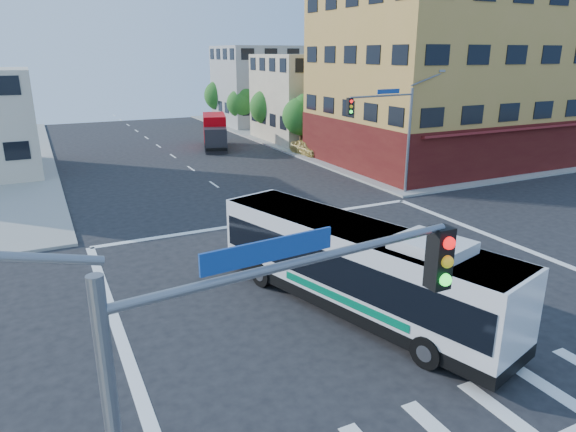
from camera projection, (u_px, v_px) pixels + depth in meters
name	position (u px, v px, depth m)	size (l,w,h in m)	color
ground	(361.00, 286.00, 21.00)	(120.00, 120.00, 0.00)	black
sidewalk_ne	(436.00, 127.00, 65.62)	(50.00, 50.00, 0.15)	#99978E
corner_building_ne	(439.00, 93.00, 43.42)	(18.10, 15.44, 14.00)	#B88842
building_east_near	(318.00, 97.00, 55.83)	(12.06, 10.06, 9.00)	beige
building_east_far	(266.00, 86.00, 67.65)	(12.06, 10.06, 10.00)	gray
signal_mast_ne	(390.00, 122.00, 32.39)	(7.91, 1.13, 8.07)	slate
signal_mast_sw	(252.00, 391.00, 6.58)	(7.91, 1.01, 8.07)	slate
street_tree_a	(302.00, 114.00, 48.80)	(3.60, 3.60, 5.53)	#3A2915
street_tree_b	(268.00, 105.00, 55.59)	(3.80, 3.80, 5.79)	#3A2915
street_tree_c	(241.00, 102.00, 62.52)	(3.40, 3.40, 5.29)	#3A2915
street_tree_d	(220.00, 94.00, 69.23)	(4.00, 4.00, 6.03)	#3A2915
transit_bus	(356.00, 266.00, 18.55)	(5.91, 12.39, 3.60)	black
box_truck	(215.00, 132.00, 51.09)	(4.04, 7.49, 3.24)	#232327
parked_car	(307.00, 148.00, 47.66)	(1.69, 4.19, 1.43)	gold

